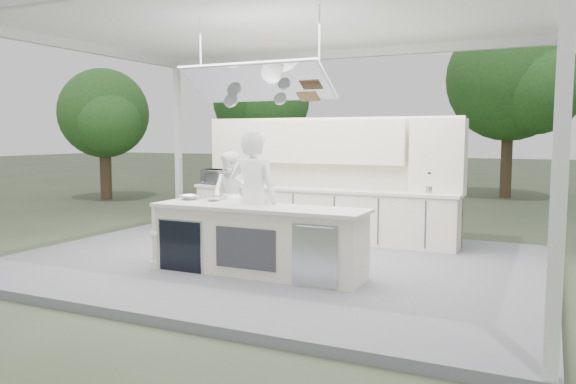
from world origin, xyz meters
The scene contains 12 objects.
ground centered at (0.00, 0.00, 0.00)m, with size 90.00×90.00×0.00m, color #454D35.
stage_deck centered at (0.00, 0.00, 0.06)m, with size 8.00×6.00×0.12m, color slate.
tent centered at (0.00, -0.01, 3.71)m, with size 8.20×6.20×3.86m.
demo_island centered at (0.18, -0.91, 0.60)m, with size 3.10×0.79×0.95m.
back_counter centered at (0.00, 1.90, 0.60)m, with size 5.08×0.72×0.95m.
back_wall_unit centered at (0.44, 2.11, 1.57)m, with size 5.05×0.48×2.25m.
tree_cluster centered at (-0.16, 9.77, 3.29)m, with size 19.55×9.40×5.85m.
head_chef centered at (0.02, -0.70, 1.12)m, with size 0.73×0.48×1.99m, color white.
sous_chef centered at (-1.45, 1.15, 0.93)m, with size 0.79×0.62×1.63m, color white.
toaster_oven centered at (-2.18, 1.77, 1.22)m, with size 0.54×0.37×0.30m, color silver.
bowl_large centered at (-1.10, -0.65, 1.11)m, with size 0.29×0.29×0.07m, color silver.
bowl_small centered at (-0.68, -0.65, 1.11)m, with size 0.23×0.23×0.07m, color silver.
Camera 1 is at (3.84, -7.66, 2.04)m, focal length 35.00 mm.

